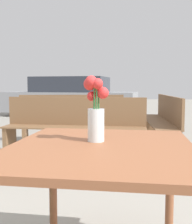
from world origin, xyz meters
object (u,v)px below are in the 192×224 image
parked_car (71,97)px  flower_vase (96,111)px  table_front (101,166)px  bench_far (72,115)px  bench_middle (163,119)px  bench_near (75,124)px

parked_car → flower_vase: bearing=-78.3°
table_front → flower_vase: 0.27m
table_front → bench_far: 3.83m
flower_vase → bench_middle: flower_vase is taller
table_front → bench_near: bench_near is taller
bench_middle → table_front: bearing=-102.5°
bench_near → bench_far: (-0.25, 1.18, -0.01)m
table_front → bench_middle: (0.73, 3.30, -0.16)m
bench_near → parked_car: parked_car is taller
table_front → bench_near: (-0.58, 2.55, -0.16)m
bench_middle → bench_near: bearing=-150.4°
bench_near → bench_far: 1.20m
flower_vase → parked_car: 8.12m
bench_far → parked_car: size_ratio=0.42×
flower_vase → parked_car: size_ratio=0.07×
bench_near → flower_vase: bearing=-77.5°
flower_vase → bench_far: size_ratio=0.17×
bench_middle → parked_car: parked_car is taller
bench_near → parked_car: size_ratio=0.44×
bench_near → bench_middle: same height
bench_near → bench_far: bearing=102.2°
table_front → parked_car: 8.21m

